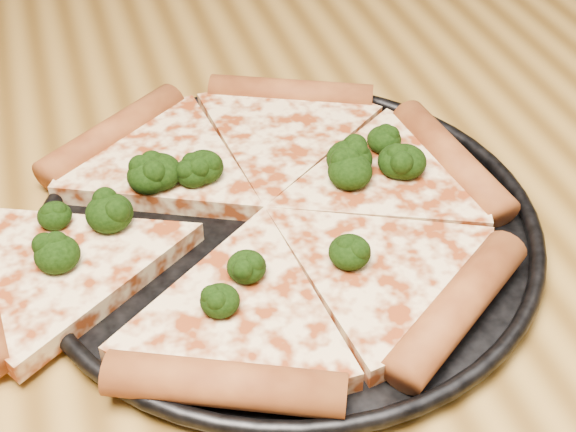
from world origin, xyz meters
name	(u,v)px	position (x,y,z in m)	size (l,w,h in m)	color
dining_table	(196,321)	(0.00, 0.00, 0.66)	(1.20, 0.90, 0.75)	olive
pizza_pan	(288,226)	(0.06, -0.03, 0.76)	(0.33, 0.33, 0.02)	black
pizza	(254,213)	(0.04, -0.02, 0.77)	(0.36, 0.34, 0.03)	#FDDA9B
broccoli_florets	(252,189)	(0.05, -0.01, 0.78)	(0.26, 0.15, 0.02)	black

